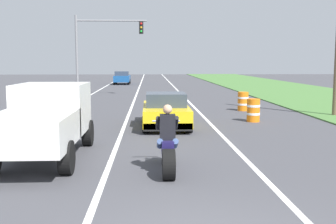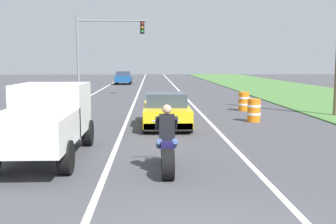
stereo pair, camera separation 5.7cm
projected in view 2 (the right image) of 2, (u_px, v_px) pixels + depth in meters
name	position (u px, v px, depth m)	size (l,w,h in m)	color
lane_stripe_left_solid	(74.00, 105.00, 25.15)	(0.14, 120.00, 0.01)	white
lane_stripe_right_solid	(192.00, 104.00, 25.44)	(0.14, 120.00, 0.01)	white
lane_stripe_centre_dashed	(133.00, 104.00, 25.30)	(0.14, 120.00, 0.01)	white
motorcycle_with_rider	(167.00, 148.00, 9.71)	(0.70, 2.21, 1.62)	black
sports_car_yellow	(166.00, 111.00, 16.68)	(1.84, 4.30, 1.37)	yellow
pickup_truck_left_lane_white	(45.00, 118.00, 11.07)	(2.02, 4.80, 1.98)	silver
traffic_light_mast_near	(100.00, 42.00, 30.52)	(5.26, 0.34, 6.00)	gray
construction_barrel_nearest	(254.00, 110.00, 17.99)	(0.58, 0.58, 1.00)	orange
construction_barrel_mid	(244.00, 101.00, 22.02)	(0.58, 0.58, 1.00)	orange
distant_car_far_ahead	(123.00, 78.00, 47.96)	(1.80, 4.00, 1.50)	#194C8C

